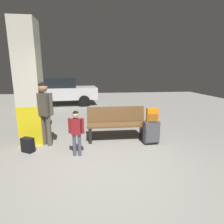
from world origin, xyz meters
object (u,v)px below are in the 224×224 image
(backpack_dark_floor, at_px, (28,145))
(parked_car_far, at_px, (59,91))
(structural_pillar, at_px, (29,85))
(bench, at_px, (117,124))
(suitcase, at_px, (151,132))
(child, at_px, (76,128))
(adult, at_px, (44,107))
(backpack_bright, at_px, (152,115))

(backpack_dark_floor, xyz_separation_m, parked_car_far, (-0.28, 6.27, 0.64))
(structural_pillar, height_order, bench, structural_pillar)
(bench, xyz_separation_m, parked_car_far, (-2.44, 5.71, 0.36))
(structural_pillar, distance_m, suitcase, 3.32)
(backpack_dark_floor, bearing_deg, child, -16.15)
(child, distance_m, backpack_dark_floor, 1.28)
(adult, relative_size, parked_car_far, 0.37)
(structural_pillar, height_order, adult, structural_pillar)
(bench, bearing_deg, backpack_dark_floor, -165.48)
(child, distance_m, parked_car_far, 6.76)
(bench, bearing_deg, adult, -174.16)
(bench, relative_size, backpack_dark_floor, 4.72)
(suitcase, relative_size, child, 0.59)
(suitcase, xyz_separation_m, child, (-1.85, -0.45, 0.31))
(child, distance_m, adult, 1.13)
(suitcase, bearing_deg, backpack_dark_floor, -177.80)
(suitcase, xyz_separation_m, adult, (-2.66, 0.26, 0.66))
(backpack_bright, relative_size, child, 0.33)
(suitcase, bearing_deg, child, -166.41)
(backpack_bright, distance_m, adult, 2.68)
(structural_pillar, distance_m, bench, 2.46)
(structural_pillar, xyz_separation_m, bench, (2.21, -0.09, -1.08))
(backpack_bright, height_order, child, child)
(structural_pillar, distance_m, adult, 0.72)
(structural_pillar, relative_size, backpack_dark_floor, 9.00)
(adult, bearing_deg, backpack_bright, -5.57)
(suitcase, height_order, parked_car_far, parked_car_far)
(suitcase, relative_size, adult, 0.38)
(parked_car_far, bearing_deg, backpack_dark_floor, -87.44)
(backpack_dark_floor, height_order, parked_car_far, parked_car_far)
(structural_pillar, bearing_deg, adult, -35.57)
(bench, distance_m, adult, 1.91)
(structural_pillar, xyz_separation_m, adult, (0.39, -0.28, -0.54))
(adult, distance_m, parked_car_far, 5.93)
(backpack_dark_floor, bearing_deg, suitcase, 2.20)
(suitcase, xyz_separation_m, backpack_dark_floor, (-3.00, -0.12, -0.15))
(backpack_bright, relative_size, backpack_dark_floor, 1.00)
(structural_pillar, relative_size, adult, 1.92)
(structural_pillar, distance_m, backpack_bright, 3.18)
(suitcase, xyz_separation_m, backpack_bright, (-0.00, -0.00, 0.45))
(bench, height_order, child, child)
(structural_pillar, bearing_deg, bench, -2.39)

